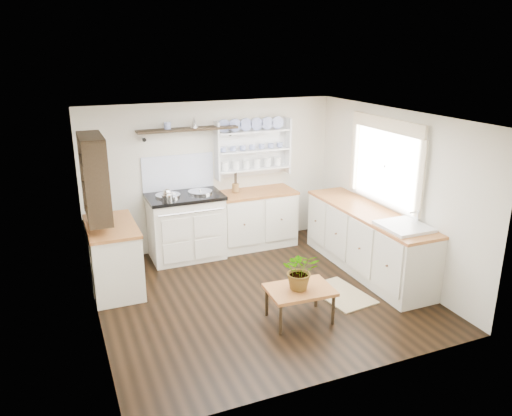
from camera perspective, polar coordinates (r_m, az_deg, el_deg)
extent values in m
cube|color=black|center=(6.60, 0.41, -9.80)|extent=(4.00, 3.80, 0.01)
cube|color=beige|center=(7.87, -5.00, 3.73)|extent=(4.00, 0.02, 2.30)
cube|color=beige|center=(7.14, 15.38, 1.67)|extent=(0.02, 3.80, 2.30)
cube|color=beige|center=(5.72, -18.36, -2.68)|extent=(0.02, 3.80, 2.30)
cube|color=white|center=(5.89, 0.46, 10.40)|extent=(4.00, 3.80, 0.01)
cube|color=white|center=(7.15, 14.62, 4.64)|extent=(0.04, 1.40, 1.00)
cube|color=white|center=(7.14, 14.49, 4.63)|extent=(0.02, 1.50, 1.10)
cube|color=#F6E0C4|center=(7.02, 14.73, 9.23)|extent=(0.04, 1.55, 0.18)
cube|color=silver|center=(7.62, -8.02, -2.22)|extent=(1.07, 0.69, 0.94)
cube|color=black|center=(7.47, -8.19, 1.35)|extent=(1.11, 0.73, 0.05)
cylinder|color=silver|center=(7.40, -10.04, 1.43)|extent=(0.36, 0.36, 0.03)
cylinder|color=silver|center=(7.52, -6.39, 1.85)|extent=(0.36, 0.36, 0.03)
cylinder|color=silver|center=(7.15, -7.35, -0.48)|extent=(0.96, 0.02, 0.02)
cube|color=beige|center=(8.00, -0.10, -1.27)|extent=(1.25, 0.60, 0.88)
cube|color=brown|center=(7.86, -0.11, 1.76)|extent=(1.27, 0.63, 0.04)
cube|color=beige|center=(7.27, 12.56, -3.74)|extent=(0.60, 2.40, 0.88)
cube|color=brown|center=(7.12, 12.80, -0.45)|extent=(0.62, 2.43, 0.04)
cube|color=white|center=(6.59, 16.47, -3.01)|extent=(0.55, 0.60, 0.28)
cylinder|color=silver|center=(6.65, 17.97, -1.14)|extent=(0.02, 0.02, 0.22)
cube|color=beige|center=(6.83, -15.94, -5.46)|extent=(0.60, 1.10, 0.88)
cube|color=brown|center=(6.68, -16.26, -1.99)|extent=(0.62, 1.13, 0.04)
cube|color=white|center=(7.98, -0.55, 6.94)|extent=(1.20, 0.03, 0.90)
cube|color=white|center=(7.89, -0.30, 6.83)|extent=(1.20, 0.22, 0.02)
cylinder|color=navy|center=(7.86, -0.33, 8.77)|extent=(0.20, 0.02, 0.20)
cube|color=black|center=(7.48, -7.80, 8.92)|extent=(1.50, 0.24, 0.04)
cone|color=black|center=(7.43, -12.79, 7.72)|extent=(0.06, 0.20, 0.06)
cone|color=black|center=(7.75, -3.21, 8.55)|extent=(0.06, 0.20, 0.06)
cube|color=black|center=(6.47, -18.00, 3.44)|extent=(0.28, 0.80, 1.05)
cylinder|color=brown|center=(7.81, -2.37, 2.32)|extent=(0.11, 0.11, 0.13)
cube|color=brown|center=(5.88, 5.04, -9.31)|extent=(0.78, 0.58, 0.04)
cylinder|color=black|center=(5.69, 2.84, -12.63)|extent=(0.04, 0.04, 0.37)
cylinder|color=black|center=(6.04, 1.24, -10.64)|extent=(0.04, 0.04, 0.37)
cylinder|color=black|center=(5.94, 8.81, -11.43)|extent=(0.04, 0.04, 0.37)
cylinder|color=black|center=(6.28, 6.91, -9.61)|extent=(0.04, 0.04, 0.37)
imported|color=#3F7233|center=(5.77, 5.11, -7.08)|extent=(0.52, 0.49, 0.46)
cube|color=#8B7A51|center=(6.68, 9.71, -9.68)|extent=(0.66, 0.91, 0.02)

